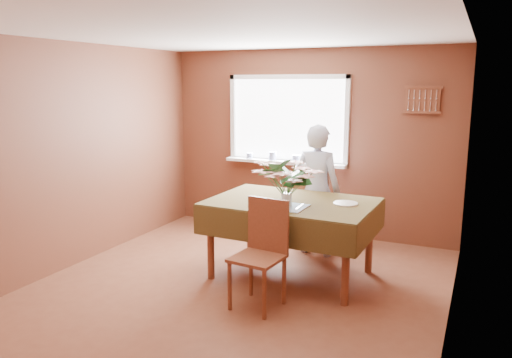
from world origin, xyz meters
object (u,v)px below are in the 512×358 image
at_px(chair_near, 262,249).
at_px(seated_woman, 317,190).
at_px(flower_bouquet, 287,176).
at_px(chair_far, 314,205).
at_px(dining_table, 292,210).

height_order(chair_near, seated_woman, seated_woman).
bearing_deg(chair_near, flower_bouquet, 93.22).
distance_m(chair_far, chair_near, 1.71).
xyz_separation_m(chair_near, seated_woman, (0.02, 1.55, 0.25)).
bearing_deg(seated_woman, dining_table, 91.85).
bearing_deg(seated_woman, flower_bouquet, 93.90).
xyz_separation_m(dining_table, seated_woman, (0.02, 0.79, 0.06)).
height_order(dining_table, seated_woman, seated_woman).
relative_size(dining_table, chair_far, 1.65).
distance_m(chair_far, flower_bouquet, 1.31).
bearing_deg(seated_woman, chair_near, 92.55).
relative_size(dining_table, seated_woman, 1.10).
xyz_separation_m(dining_table, flower_bouquet, (0.03, -0.23, 0.41)).
relative_size(chair_far, seated_woman, 0.67).
height_order(chair_far, chair_near, chair_far).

